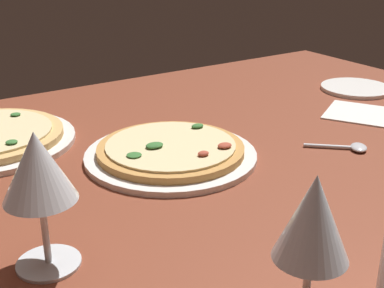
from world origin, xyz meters
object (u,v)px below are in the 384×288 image
(wine_glass_near, at_px, (38,172))
(spoon, at_px, (350,147))
(pizza_main, at_px, (171,152))
(side_plate, at_px, (356,88))
(wine_glass_far, at_px, (313,222))
(paper_menu, at_px, (381,117))

(wine_glass_near, bearing_deg, spoon, -175.55)
(pizza_main, distance_m, side_plate, 0.59)
(wine_glass_far, xyz_separation_m, wine_glass_near, (0.18, -0.23, 0.01))
(side_plate, xyz_separation_m, spoon, (0.30, 0.24, 0.00))
(wine_glass_near, bearing_deg, side_plate, -161.41)
(side_plate, height_order, paper_menu, side_plate)
(wine_glass_far, bearing_deg, spoon, -144.26)
(side_plate, distance_m, spoon, 0.39)
(pizza_main, height_order, spoon, pizza_main)
(paper_menu, bearing_deg, wine_glass_far, 1.85)
(pizza_main, bearing_deg, wine_glass_near, 33.68)
(wine_glass_near, relative_size, paper_menu, 0.76)
(wine_glass_near, distance_m, side_plate, 0.91)
(wine_glass_far, bearing_deg, pizza_main, -103.49)
(spoon, bearing_deg, pizza_main, -26.44)
(side_plate, bearing_deg, pizza_main, 10.18)
(wine_glass_near, relative_size, spoon, 1.70)
(pizza_main, distance_m, wine_glass_far, 0.44)
(wine_glass_far, relative_size, paper_menu, 0.75)
(pizza_main, relative_size, wine_glass_near, 1.76)
(pizza_main, relative_size, wine_glass_far, 1.80)
(paper_menu, bearing_deg, wine_glass_near, -20.70)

